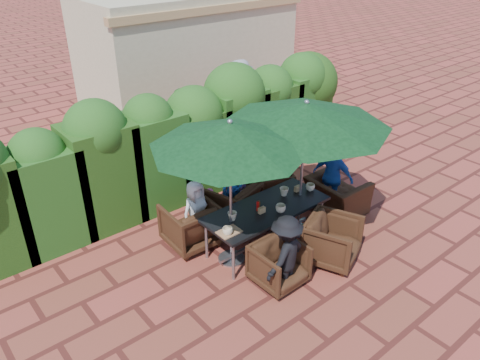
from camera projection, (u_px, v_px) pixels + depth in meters
ground at (251, 247)px, 8.00m from camera, size 80.00×80.00×0.00m
dining_table at (266, 211)px, 7.74m from camera, size 2.17×0.90×0.75m
umbrella_left at (230, 135)px, 6.64m from camera, size 2.39×2.39×2.46m
umbrella_right at (306, 115)px, 7.36m from camera, size 2.74×2.74×2.46m
chair_far_left at (191, 223)px, 7.89m from camera, size 0.86×0.81×0.85m
chair_far_mid at (232, 201)px, 8.52m from camera, size 1.01×0.97×0.85m
chair_far_right at (267, 185)px, 9.05m from camera, size 1.03×1.00×0.84m
chair_near_left at (279, 263)px, 7.04m from camera, size 0.74×0.69×0.74m
chair_near_right at (333, 238)px, 7.50m from camera, size 1.05×1.02×0.84m
chair_end_right at (337, 190)px, 8.83m from camera, size 0.70×1.04×0.89m
adult_far_left at (196, 211)px, 7.95m from camera, size 0.58×0.37×1.13m
adult_far_mid at (233, 190)px, 8.43m from camera, size 0.54×0.48×1.27m
adult_far_right at (267, 180)px, 8.89m from camera, size 0.64×0.53×1.15m
adult_near_left at (286, 255)px, 6.78m from camera, size 0.88×0.55×1.27m
adult_end_right at (333, 177)px, 8.78m from camera, size 0.61×0.89×1.37m
child_left at (212, 207)px, 8.45m from camera, size 0.33×0.30×0.74m
child_right at (246, 194)px, 8.78m from camera, size 0.33×0.29×0.81m
pedestrian_a at (182, 120)px, 11.13m from camera, size 1.52×1.03×1.53m
pedestrian_b at (224, 100)px, 12.04m from camera, size 0.98×0.87×1.75m
pedestrian_c at (240, 95)px, 12.21m from camera, size 1.30×0.86×1.86m
cup_a at (228, 231)px, 7.00m from camera, size 0.16×0.16×0.13m
cup_b at (232, 216)px, 7.35m from camera, size 0.15×0.15×0.14m
cup_c at (281, 208)px, 7.55m from camera, size 0.17×0.17×0.13m
cup_d at (284, 192)px, 8.02m from camera, size 0.16×0.16×0.15m
cup_e at (310, 187)px, 8.17m from camera, size 0.16×0.16×0.13m
ketchup_bottle at (258, 206)px, 7.58m from camera, size 0.04×0.04×0.17m
sauce_bottle at (259, 206)px, 7.59m from camera, size 0.04×0.04×0.17m
serving_tray at (229, 232)px, 7.07m from camera, size 0.35×0.25×0.02m
number_block_left at (262, 210)px, 7.54m from camera, size 0.12×0.06×0.10m
number_block_right at (297, 189)px, 8.15m from camera, size 0.12×0.06×0.10m
hedge_wall at (167, 136)px, 8.86m from camera, size 9.10×1.60×2.45m
building at (187, 49)px, 13.91m from camera, size 6.20×3.08×3.20m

